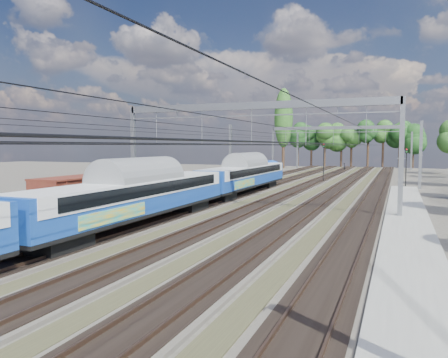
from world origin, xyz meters
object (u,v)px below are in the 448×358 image
at_px(signal_near, 324,157).
at_px(signal_far, 406,163).
at_px(emu_train, 134,189).
at_px(freight_boxcar, 105,192).
at_px(worker, 345,167).

bearing_deg(signal_near, signal_far, -36.21).
distance_m(emu_train, signal_near, 42.37).
height_order(freight_boxcar, signal_near, signal_near).
xyz_separation_m(freight_boxcar, signal_far, (21.19, 32.60, 1.27)).
bearing_deg(emu_train, worker, 86.24).
height_order(worker, signal_near, signal_near).
relative_size(freight_boxcar, worker, 7.40).
bearing_deg(emu_train, freight_boxcar, 147.80).
xyz_separation_m(worker, signal_far, (11.84, -38.32, 2.39)).
bearing_deg(emu_train, signal_near, 82.69).
distance_m(emu_train, freight_boxcar, 5.37).
bearing_deg(worker, signal_far, -160.30).
height_order(emu_train, worker, emu_train).
xyz_separation_m(worker, signal_near, (0.55, -31.74, 2.85)).
bearing_deg(signal_near, freight_boxcar, -110.16).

